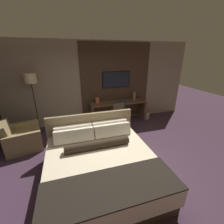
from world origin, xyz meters
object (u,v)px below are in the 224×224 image
bed (101,164)px  book (122,101)px  desk (118,108)px  waste_bin (147,115)px  armchair_by_window (23,138)px  tv (116,80)px  vase_short (97,100)px  desk_chair (120,115)px  floor_lamp (31,84)px  vase_tall (134,96)px

bed → book: bed is taller
desk → waste_bin: 1.22m
armchair_by_window → tv: bearing=-81.4°
desk → vase_short: size_ratio=9.58×
tv → desk_chair: tv is taller
desk → desk_chair: size_ratio=2.28×
armchair_by_window → desk: bearing=-85.3°
floor_lamp → book: bearing=-0.7°
desk_chair → floor_lamp: size_ratio=0.48×
armchair_by_window → floor_lamp: bearing=-31.1°
vase_short → waste_bin: vase_short is taller
tv → armchair_by_window: bearing=-160.2°
vase_tall → waste_bin: vase_tall is taller
vase_short → book: bearing=-6.9°
floor_lamp → vase_tall: (3.35, 0.05, -0.65)m
bed → waste_bin: 3.37m
floor_lamp → waste_bin: floor_lamp is taller
desk → floor_lamp: size_ratio=1.08×
tv → desk_chair: 1.33m
desk_chair → armchair_by_window: 2.86m
bed → vase_tall: (1.89, 2.53, 0.58)m
armchair_by_window → floor_lamp: (0.30, 0.83, 1.30)m
tv → floor_lamp: (-2.70, -0.25, 0.05)m
desk → book: size_ratio=8.55×
tv → waste_bin: 1.83m
desk → vase_tall: (0.65, 0.02, 0.39)m
desk → vase_tall: vase_tall is taller
bed → waste_bin: (2.39, 2.38, -0.19)m
floor_lamp → book: floor_lamp is taller
desk_chair → armchair_by_window: desk_chair is taller
tv → vase_tall: size_ratio=3.31×
vase_tall → waste_bin: size_ratio=1.09×
vase_tall → armchair_by_window: bearing=-166.5°
desk_chair → vase_short: bearing=122.3°
armchair_by_window → vase_short: vase_short is taller
bed → vase_tall: vase_tall is taller
vase_tall → vase_short: 1.40m
vase_tall → desk_chair: bearing=-140.2°
vase_short → desk_chair: bearing=-49.3°
desk_chair → tv: bearing=71.6°
tv → desk_chair: size_ratio=1.14×
armchair_by_window → vase_short: size_ratio=4.89×
armchair_by_window → vase_tall: bearing=-87.7°
desk → waste_bin: desk is taller
desk_chair → vase_short: (-0.60, 0.69, 0.34)m
armchair_by_window → floor_lamp: floor_lamp is taller
desk → waste_bin: (1.15, -0.14, -0.39)m
desk → vase_tall: bearing=1.6°
bed → armchair_by_window: bed is taller
desk → floor_lamp: bearing=-179.3°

